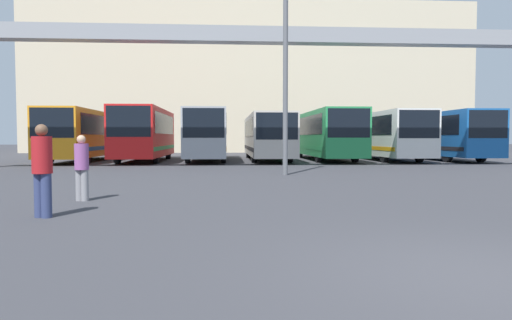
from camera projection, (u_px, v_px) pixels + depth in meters
The scene contains 13 objects.
ground_plane at pixel (488, 279), 4.87m from camera, with size 200.00×200.00×0.00m, color #38383D.
building_backdrop at pixel (250, 83), 51.86m from camera, with size 46.40×12.00×15.59m.
overhead_gantry at pixel (286, 49), 21.07m from camera, with size 33.31×0.80×6.57m.
bus_slot_0 at pixel (84, 133), 29.50m from camera, with size 2.50×11.02×3.20m.
bus_slot_1 at pixel (145, 132), 29.28m from camera, with size 2.58×10.05×3.32m.
bus_slot_2 at pixel (208, 133), 29.95m from camera, with size 2.47×10.86×3.21m.
bus_slot_3 at pixel (267, 135), 30.95m from camera, with size 2.54×12.33×2.99m.
bus_slot_4 at pixel (325, 133), 31.21m from camera, with size 2.61×12.34×3.23m.
bus_slot_5 at pixel (384, 133), 30.93m from camera, with size 2.55×11.23×3.16m.
bus_slot_6 at pixel (440, 133), 31.34m from camera, with size 2.50×11.52×3.17m.
pedestrian_mid_right at pixel (82, 166), 10.88m from camera, with size 0.33×0.33×1.58m.
pedestrian_far_center at pixel (42, 168), 8.59m from camera, with size 0.37×0.37×1.77m.
lamp_post at pixel (285, 71), 18.29m from camera, with size 0.36×0.36×7.70m.
Camera 1 is at (-2.80, -4.63, 1.51)m, focal length 32.00 mm.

